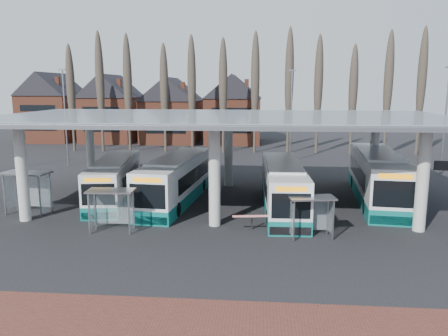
# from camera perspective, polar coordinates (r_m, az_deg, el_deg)

# --- Properties ---
(ground) EXTENTS (140.00, 140.00, 0.00)m
(ground) POSITION_cam_1_polar(r_m,az_deg,el_deg) (24.42, -1.85, -9.27)
(ground) COLOR black
(ground) RESTS_ON ground
(station_canopy) EXTENTS (32.00, 16.00, 6.34)m
(station_canopy) POSITION_cam_1_polar(r_m,az_deg,el_deg) (31.05, -0.18, 5.73)
(station_canopy) COLOR beige
(station_canopy) RESTS_ON ground
(poplar_row) EXTENTS (45.10, 1.10, 14.50)m
(poplar_row) POSITION_cam_1_polar(r_m,az_deg,el_deg) (55.90, 2.12, 10.98)
(poplar_row) COLOR #473D33
(poplar_row) RESTS_ON ground
(townhouse_row) EXTENTS (36.80, 10.30, 12.25)m
(townhouse_row) POSITION_cam_1_polar(r_m,az_deg,el_deg) (69.37, -10.68, 8.36)
(townhouse_row) COLOR brown
(townhouse_row) RESTS_ON ground
(lamp_post_a) EXTENTS (0.80, 0.16, 10.17)m
(lamp_post_a) POSITION_cam_1_polar(r_m,az_deg,el_deg) (49.47, -20.03, 6.45)
(lamp_post_a) COLOR slate
(lamp_post_a) RESTS_ON ground
(lamp_post_b) EXTENTS (0.80, 0.16, 10.17)m
(lamp_post_b) POSITION_cam_1_polar(r_m,az_deg,el_deg) (49.02, 8.76, 6.92)
(lamp_post_b) COLOR slate
(lamp_post_b) RESTS_ON ground
(lamp_post_c) EXTENTS (0.80, 0.16, 10.17)m
(lamp_post_c) POSITION_cam_1_polar(r_m,az_deg,el_deg) (46.27, 26.93, 5.72)
(lamp_post_c) COLOR slate
(lamp_post_c) RESTS_ON ground
(bus_0) EXTENTS (3.95, 11.26, 3.07)m
(bus_0) POSITION_cam_1_polar(r_m,az_deg,el_deg) (33.65, -14.07, -1.52)
(bus_0) COLOR silver
(bus_0) RESTS_ON ground
(bus_1) EXTENTS (3.71, 12.18, 3.33)m
(bus_1) POSITION_cam_1_polar(r_m,az_deg,el_deg) (32.14, -6.22, -1.59)
(bus_1) COLOR silver
(bus_1) RESTS_ON ground
(bus_2) EXTENTS (2.83, 11.67, 3.22)m
(bus_2) POSITION_cam_1_polar(r_m,az_deg,el_deg) (30.23, 7.68, -2.49)
(bus_2) COLOR silver
(bus_2) RESTS_ON ground
(bus_3) EXTENTS (4.08, 13.23, 3.62)m
(bus_3) POSITION_cam_1_polar(r_m,az_deg,el_deg) (34.24, 19.34, -1.15)
(bus_3) COLOR silver
(bus_3) RESTS_ON ground
(shelter_0) EXTENTS (3.17, 1.84, 2.80)m
(shelter_0) POSITION_cam_1_polar(r_m,az_deg,el_deg) (31.57, -24.19, -1.81)
(shelter_0) COLOR gray
(shelter_0) RESTS_ON ground
(shelter_1) EXTENTS (2.72, 1.46, 2.47)m
(shelter_1) POSITION_cam_1_polar(r_m,az_deg,el_deg) (26.12, -14.43, -4.16)
(shelter_1) COLOR gray
(shelter_1) RESTS_ON ground
(shelter_2) EXTENTS (2.70, 1.65, 2.35)m
(shelter_2) POSITION_cam_1_polar(r_m,az_deg,el_deg) (24.70, 11.27, -5.09)
(shelter_2) COLOR gray
(shelter_2) RESTS_ON ground
(barrier) EXTENTS (2.22, 0.74, 1.11)m
(barrier) POSITION_cam_1_polar(r_m,az_deg,el_deg) (25.45, 3.66, -6.42)
(barrier) COLOR black
(barrier) RESTS_ON ground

